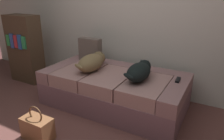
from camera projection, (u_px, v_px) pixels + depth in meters
couch at (114, 89)px, 2.79m from camera, size 1.82×0.93×0.46m
dog_tan at (92, 62)px, 2.78m from camera, size 0.30×0.63×0.21m
dog_dark at (140, 71)px, 2.48m from camera, size 0.26×0.59×0.20m
tv_remote at (178, 80)px, 2.46m from camera, size 0.05×0.15×0.02m
throw_pillow at (90, 50)px, 3.12m from camera, size 0.34×0.12×0.34m
handbag at (37, 128)px, 2.17m from camera, size 0.32×0.18×0.38m
bookshelf at (25, 49)px, 3.49m from camera, size 0.56×0.30×1.10m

